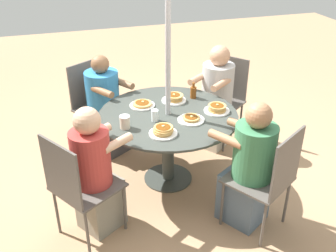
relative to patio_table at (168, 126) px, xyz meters
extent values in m
plane|color=tan|center=(0.00, 0.00, -0.61)|extent=(12.00, 12.00, 0.00)
cylinder|color=#383D38|center=(0.00, 0.00, -0.60)|extent=(0.49, 0.49, 0.01)
cylinder|color=#383D38|center=(0.00, 0.00, -0.25)|extent=(0.12, 0.12, 0.72)
cylinder|color=#383D38|center=(0.00, 0.00, 0.12)|extent=(1.31, 1.31, 0.02)
cylinder|color=#ADADB2|center=(0.00, 0.00, 0.41)|extent=(0.05, 0.05, 2.03)
cylinder|color=#514C47|center=(0.31, -0.75, -0.38)|extent=(0.02, 0.02, 0.46)
cylinder|color=#514C47|center=(0.63, -0.52, -0.38)|extent=(0.02, 0.02, 0.46)
cylinder|color=#514C47|center=(0.54, -1.07, -0.38)|extent=(0.02, 0.02, 0.46)
cylinder|color=#514C47|center=(0.86, -0.83, -0.38)|extent=(0.02, 0.02, 0.46)
cube|color=#514C47|center=(0.59, -0.79, -0.14)|extent=(0.65, 0.65, 0.02)
cube|color=#514C47|center=(0.72, -0.97, 0.12)|extent=(0.36, 0.28, 0.49)
cube|color=beige|center=(0.52, -0.70, -0.38)|extent=(0.48, 0.49, 0.46)
cylinder|color=#B2B2B2|center=(0.55, -0.75, 0.10)|extent=(0.35, 0.35, 0.50)
sphere|color=tan|center=(0.55, -0.75, 0.45)|extent=(0.22, 0.22, 0.22)
cylinder|color=tan|center=(0.33, -0.68, 0.22)|extent=(0.24, 0.29, 0.07)
cylinder|color=tan|center=(0.55, -0.51, 0.22)|extent=(0.24, 0.29, 0.07)
cylinder|color=#514C47|center=(0.77, 0.26, -0.38)|extent=(0.02, 0.02, 0.46)
cylinder|color=#514C47|center=(0.56, 0.59, -0.38)|extent=(0.02, 0.02, 0.46)
cylinder|color=#514C47|center=(1.10, 0.47, -0.38)|extent=(0.02, 0.02, 0.46)
cylinder|color=#514C47|center=(0.89, 0.80, -0.38)|extent=(0.02, 0.02, 0.46)
cube|color=#514C47|center=(0.83, 0.53, -0.14)|extent=(0.64, 0.64, 0.02)
cube|color=#514C47|center=(1.02, 0.65, 0.12)|extent=(0.25, 0.38, 0.49)
cube|color=#3D3D42|center=(0.74, 0.47, -0.38)|extent=(0.50, 0.49, 0.46)
cylinder|color=teal|center=(0.78, 0.50, 0.09)|extent=(0.36, 0.36, 0.47)
sphere|color=brown|center=(0.78, 0.50, 0.41)|extent=(0.19, 0.19, 0.19)
cylinder|color=brown|center=(0.71, 0.28, 0.20)|extent=(0.28, 0.21, 0.07)
cylinder|color=brown|center=(0.55, 0.52, 0.20)|extent=(0.28, 0.21, 0.07)
cylinder|color=#514C47|center=(-0.26, 0.77, -0.38)|extent=(0.02, 0.02, 0.46)
cylinder|color=#514C47|center=(-0.59, 0.56, -0.38)|extent=(0.02, 0.02, 0.46)
cylinder|color=#514C47|center=(-0.47, 1.10, -0.38)|extent=(0.02, 0.02, 0.46)
cylinder|color=#514C47|center=(-0.80, 0.89, -0.38)|extent=(0.02, 0.02, 0.46)
cube|color=#514C47|center=(-0.53, 0.83, -0.14)|extent=(0.64, 0.64, 0.02)
cube|color=#514C47|center=(-0.65, 1.02, 0.12)|extent=(0.38, 0.25, 0.49)
cube|color=gray|center=(-0.47, 0.74, -0.38)|extent=(0.42, 0.43, 0.46)
cylinder|color=#B73833|center=(-0.49, 0.78, 0.10)|extent=(0.31, 0.31, 0.49)
sphere|color=#DBA884|center=(-0.49, 0.78, 0.43)|extent=(0.21, 0.21, 0.21)
cylinder|color=#DBA884|center=(-0.30, 0.71, 0.21)|extent=(0.21, 0.27, 0.07)
cylinder|color=#DBA884|center=(-0.51, 0.57, 0.21)|extent=(0.21, 0.27, 0.07)
cylinder|color=#514C47|center=(-0.78, -0.24, -0.38)|extent=(0.02, 0.02, 0.46)
cylinder|color=#514C47|center=(-0.57, -0.58, -0.38)|extent=(0.02, 0.02, 0.46)
cylinder|color=#514C47|center=(-1.11, -0.44, -0.38)|extent=(0.02, 0.02, 0.46)
cylinder|color=#514C47|center=(-0.91, -0.78, -0.38)|extent=(0.02, 0.02, 0.46)
cube|color=#514C47|center=(-0.84, -0.51, -0.14)|extent=(0.64, 0.64, 0.02)
cube|color=#514C47|center=(-1.03, -0.63, 0.12)|extent=(0.24, 0.39, 0.49)
cube|color=slate|center=(-0.75, -0.45, -0.38)|extent=(0.47, 0.46, 0.46)
cylinder|color=#38754C|center=(-0.79, -0.48, 0.10)|extent=(0.34, 0.34, 0.49)
sphere|color=#A3704C|center=(-0.79, -0.48, 0.43)|extent=(0.21, 0.21, 0.21)
cylinder|color=#A3704C|center=(-0.70, -0.26, 0.21)|extent=(0.30, 0.22, 0.07)
cylinder|color=#A3704C|center=(-0.56, -0.50, 0.21)|extent=(0.30, 0.22, 0.07)
cylinder|color=white|center=(-0.35, 0.15, 0.14)|extent=(0.24, 0.24, 0.01)
cylinder|color=tan|center=(-0.35, 0.15, 0.16)|extent=(0.16, 0.16, 0.01)
cylinder|color=tan|center=(-0.35, 0.15, 0.17)|extent=(0.18, 0.18, 0.01)
cylinder|color=tan|center=(-0.35, 0.15, 0.18)|extent=(0.17, 0.17, 0.01)
cylinder|color=tan|center=(-0.35, 0.15, 0.20)|extent=(0.16, 0.16, 0.01)
ellipsoid|color=brown|center=(-0.35, 0.15, 0.21)|extent=(0.14, 0.12, 0.00)
cube|color=#F4E084|center=(-0.35, 0.15, 0.21)|extent=(0.02, 0.02, 0.01)
cylinder|color=white|center=(0.24, 0.19, 0.14)|extent=(0.24, 0.24, 0.01)
cylinder|color=tan|center=(0.24, 0.19, 0.15)|extent=(0.19, 0.19, 0.01)
cylinder|color=tan|center=(0.23, 0.19, 0.16)|extent=(0.19, 0.19, 0.01)
ellipsoid|color=brown|center=(0.24, 0.19, 0.17)|extent=(0.15, 0.13, 0.00)
cube|color=#F4E084|center=(0.24, 0.18, 0.18)|extent=(0.03, 0.03, 0.01)
cylinder|color=white|center=(-0.09, -0.45, 0.14)|extent=(0.24, 0.24, 0.01)
cylinder|color=tan|center=(-0.09, -0.45, 0.15)|extent=(0.17, 0.17, 0.01)
cylinder|color=tan|center=(-0.08, -0.46, 0.17)|extent=(0.16, 0.16, 0.01)
cylinder|color=tan|center=(-0.09, -0.46, 0.18)|extent=(0.16, 0.16, 0.01)
cylinder|color=tan|center=(-0.09, -0.46, 0.19)|extent=(0.17, 0.17, 0.01)
ellipsoid|color=brown|center=(-0.09, -0.45, 0.20)|extent=(0.14, 0.13, 0.00)
cube|color=#F4E084|center=(-0.09, -0.46, 0.21)|extent=(0.03, 0.03, 0.01)
cylinder|color=white|center=(0.25, -0.14, 0.14)|extent=(0.24, 0.24, 0.01)
cylinder|color=tan|center=(0.26, -0.14, 0.16)|extent=(0.17, 0.17, 0.01)
cylinder|color=tan|center=(0.26, -0.15, 0.17)|extent=(0.16, 0.16, 0.01)
cylinder|color=tan|center=(0.26, -0.14, 0.18)|extent=(0.16, 0.16, 0.01)
cylinder|color=tan|center=(0.25, -0.15, 0.20)|extent=(0.17, 0.17, 0.01)
ellipsoid|color=brown|center=(0.25, -0.14, 0.21)|extent=(0.13, 0.12, 0.00)
cube|color=#F4E084|center=(0.24, -0.14, 0.21)|extent=(0.03, 0.03, 0.01)
cylinder|color=white|center=(-0.19, -0.16, 0.14)|extent=(0.24, 0.24, 0.01)
cylinder|color=tan|center=(-0.19, -0.16, 0.15)|extent=(0.15, 0.15, 0.01)
cylinder|color=tan|center=(-0.19, -0.16, 0.17)|extent=(0.16, 0.16, 0.01)
ellipsoid|color=brown|center=(-0.19, -0.16, 0.18)|extent=(0.13, 0.12, 0.00)
cube|color=#F4E084|center=(-0.20, -0.16, 0.18)|extent=(0.02, 0.02, 0.01)
cylinder|color=brown|center=(0.27, -0.35, 0.19)|extent=(0.06, 0.06, 0.12)
cylinder|color=brown|center=(0.27, -0.35, 0.27)|extent=(0.03, 0.03, 0.05)
torus|color=brown|center=(0.30, -0.35, 0.21)|extent=(0.05, 0.01, 0.05)
cylinder|color=beige|center=(-0.15, 0.44, 0.19)|extent=(0.09, 0.09, 0.11)
cylinder|color=white|center=(-0.15, 0.44, 0.25)|extent=(0.09, 0.09, 0.01)
cylinder|color=silver|center=(-0.09, 0.15, 0.19)|extent=(0.06, 0.06, 0.11)
camera|label=1|loc=(-3.13, 0.96, 1.80)|focal=42.00mm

